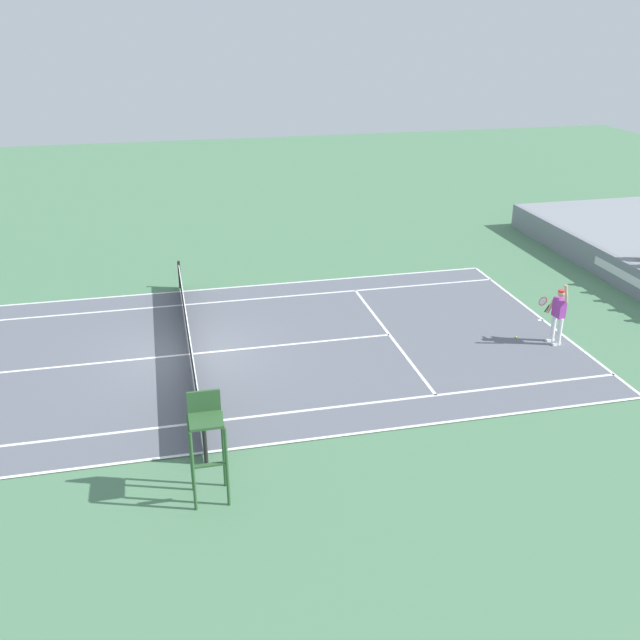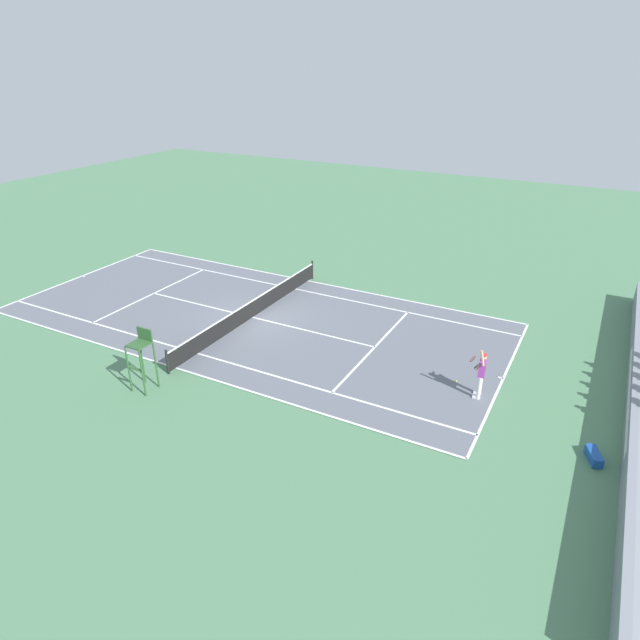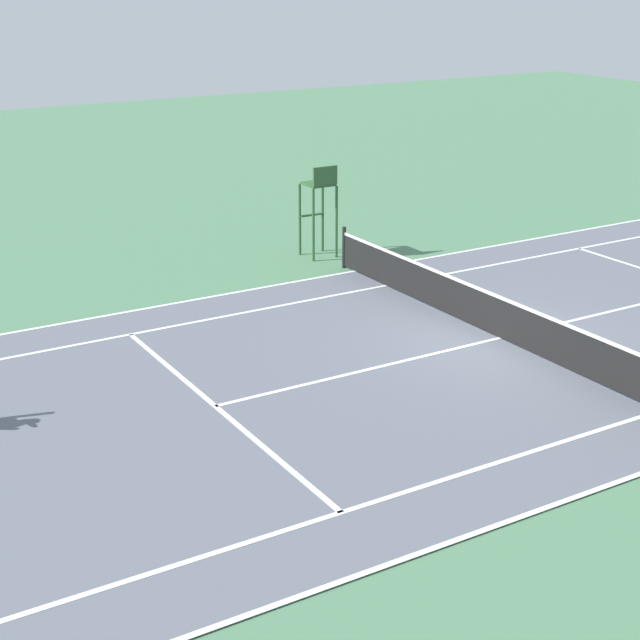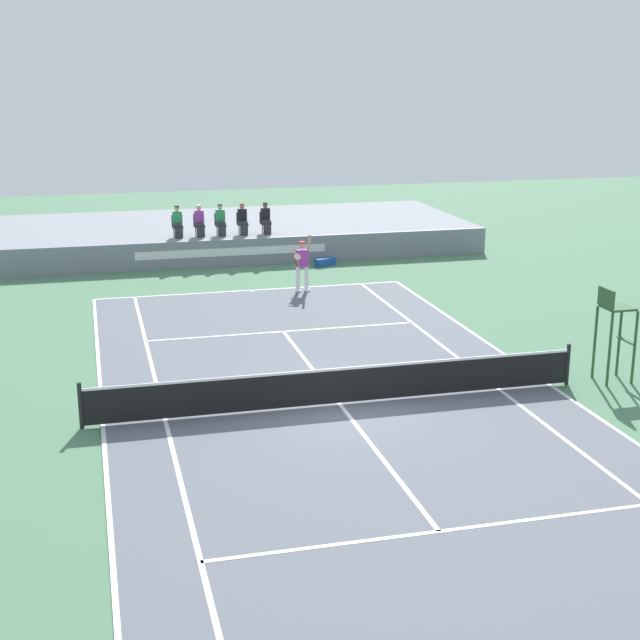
% 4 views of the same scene
% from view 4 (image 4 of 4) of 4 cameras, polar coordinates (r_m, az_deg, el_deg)
% --- Properties ---
extents(ground_plane, '(80.00, 80.00, 0.00)m').
position_cam_4_polar(ground_plane, '(21.92, 1.24, -5.28)').
color(ground_plane, '#4C7A56').
extents(court, '(11.08, 23.88, 0.03)m').
position_cam_4_polar(court, '(21.92, 1.24, -5.26)').
color(court, slate).
rests_on(court, ground).
extents(net, '(11.98, 0.10, 1.07)m').
position_cam_4_polar(net, '(21.75, 1.24, -4.00)').
color(net, black).
rests_on(net, ground).
extents(barrier_wall, '(21.89, 0.25, 1.09)m').
position_cam_4_polar(barrier_wall, '(37.19, -5.50, 4.18)').
color(barrier_wall, gray).
rests_on(barrier_wall, ground).
extents(bleacher_platform, '(21.89, 8.51, 1.09)m').
position_cam_4_polar(bleacher_platform, '(41.44, -6.45, 5.31)').
color(bleacher_platform, gray).
rests_on(bleacher_platform, ground).
extents(spectator_seated_0, '(0.44, 0.60, 1.27)m').
position_cam_4_polar(spectator_seated_0, '(37.69, -8.81, 6.01)').
color(spectator_seated_0, '#474C56').
rests_on(spectator_seated_0, bleacher_platform).
extents(spectator_seated_1, '(0.44, 0.60, 1.27)m').
position_cam_4_polar(spectator_seated_1, '(37.78, -7.48, 6.08)').
color(spectator_seated_1, '#474C56').
rests_on(spectator_seated_1, bleacher_platform).
extents(spectator_seated_2, '(0.44, 0.60, 1.27)m').
position_cam_4_polar(spectator_seated_2, '(37.89, -6.18, 6.15)').
color(spectator_seated_2, '#474C56').
rests_on(spectator_seated_2, bleacher_platform).
extents(spectator_seated_3, '(0.44, 0.60, 1.27)m').
position_cam_4_polar(spectator_seated_3, '(38.03, -4.82, 6.22)').
color(spectator_seated_3, '#474C56').
rests_on(spectator_seated_3, bleacher_platform).
extents(spectator_seated_4, '(0.44, 0.60, 1.27)m').
position_cam_4_polar(spectator_seated_4, '(38.19, -3.37, 6.28)').
color(spectator_seated_4, '#474C56').
rests_on(spectator_seated_4, bleacher_platform).
extents(tennis_player, '(0.75, 0.69, 2.08)m').
position_cam_4_polar(tennis_player, '(32.61, -1.12, 3.46)').
color(tennis_player, white).
rests_on(tennis_player, ground).
extents(tennis_ball, '(0.07, 0.07, 0.07)m').
position_cam_4_polar(tennis_ball, '(31.75, -1.78, 1.34)').
color(tennis_ball, '#D1E533').
rests_on(tennis_ball, ground).
extents(umpire_chair, '(0.77, 0.77, 2.44)m').
position_cam_4_polar(umpire_chair, '(24.27, 17.75, -0.12)').
color(umpire_chair, '#2D562D').
rests_on(umpire_chair, ground).
extents(equipment_bag, '(0.95, 0.63, 0.32)m').
position_cam_4_polar(equipment_bag, '(37.11, 0.32, 3.62)').
color(equipment_bag, '#194799').
rests_on(equipment_bag, ground).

